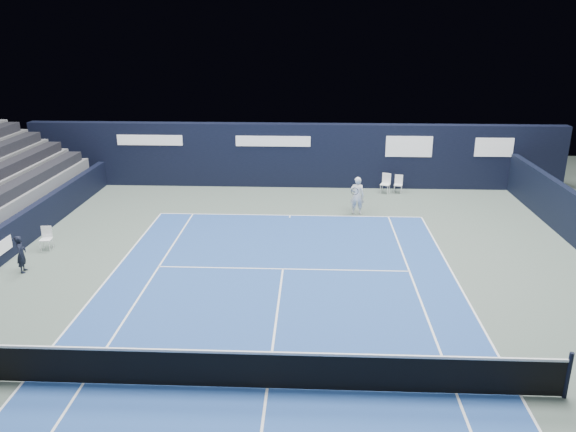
# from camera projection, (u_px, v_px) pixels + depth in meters

# --- Properties ---
(ground) EXTENTS (48.00, 48.00, 0.00)m
(ground) POSITION_uv_depth(u_px,v_px,m) (274.00, 341.00, 14.22)
(ground) COLOR #4C5A50
(ground) RESTS_ON ground
(court_surface) EXTENTS (10.97, 23.77, 0.01)m
(court_surface) POSITION_uv_depth(u_px,v_px,m) (267.00, 389.00, 12.32)
(court_surface) COLOR navy
(court_surface) RESTS_ON ground
(folding_chair_back_a) EXTENTS (0.54, 0.55, 0.94)m
(folding_chair_back_a) POSITION_uv_depth(u_px,v_px,m) (386.00, 180.00, 26.60)
(folding_chair_back_a) COLOR white
(folding_chair_back_a) RESTS_ON ground
(folding_chair_back_b) EXTENTS (0.46, 0.45, 0.86)m
(folding_chair_back_b) POSITION_uv_depth(u_px,v_px,m) (398.00, 183.00, 26.63)
(folding_chair_back_b) COLOR silver
(folding_chair_back_b) RESTS_ON ground
(line_judge_chair) EXTENTS (0.40, 0.39, 0.84)m
(line_judge_chair) POSITION_uv_depth(u_px,v_px,m) (46.00, 236.00, 19.90)
(line_judge_chair) COLOR white
(line_judge_chair) RESTS_ON ground
(line_judge) EXTENTS (0.38, 0.50, 1.24)m
(line_judge) POSITION_uv_depth(u_px,v_px,m) (21.00, 254.00, 18.00)
(line_judge) COLOR black
(line_judge) RESTS_ON ground
(court_markings) EXTENTS (11.03, 23.83, 0.00)m
(court_markings) POSITION_uv_depth(u_px,v_px,m) (267.00, 389.00, 12.32)
(court_markings) COLOR white
(court_markings) RESTS_ON court_surface
(tennis_net) EXTENTS (12.90, 0.10, 1.10)m
(tennis_net) POSITION_uv_depth(u_px,v_px,m) (267.00, 369.00, 12.16)
(tennis_net) COLOR black
(tennis_net) RESTS_ON ground
(back_sponsor_wall) EXTENTS (26.00, 0.63, 3.10)m
(back_sponsor_wall) POSITION_uv_depth(u_px,v_px,m) (294.00, 155.00, 27.43)
(back_sponsor_wall) COLOR black
(back_sponsor_wall) RESTS_ON ground
(tennis_player) EXTENTS (0.63, 0.84, 1.62)m
(tennis_player) POSITION_uv_depth(u_px,v_px,m) (357.00, 196.00, 23.50)
(tennis_player) COLOR silver
(tennis_player) RESTS_ON ground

